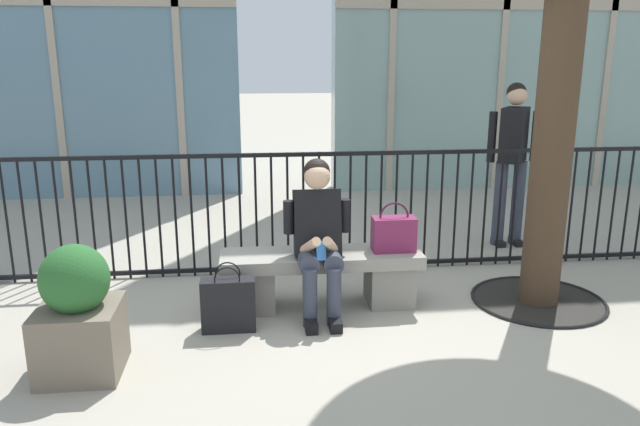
# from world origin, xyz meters

# --- Properties ---
(ground_plane) EXTENTS (60.00, 60.00, 0.00)m
(ground_plane) POSITION_xyz_m (0.00, 0.00, 0.00)
(ground_plane) COLOR #A8A091
(stone_bench) EXTENTS (1.60, 0.44, 0.45)m
(stone_bench) POSITION_xyz_m (0.00, 0.00, 0.27)
(stone_bench) COLOR gray
(stone_bench) RESTS_ON ground
(seated_person_with_phone) EXTENTS (0.52, 0.66, 1.21)m
(seated_person_with_phone) POSITION_xyz_m (-0.04, -0.13, 0.65)
(seated_person_with_phone) COLOR #383D4C
(seated_person_with_phone) RESTS_ON ground
(handbag_on_bench) EXTENTS (0.34, 0.18, 0.40)m
(handbag_on_bench) POSITION_xyz_m (0.58, -0.01, 0.59)
(handbag_on_bench) COLOR #7A234C
(handbag_on_bench) RESTS_ON stone_bench
(shopping_bag) EXTENTS (0.39, 0.16, 0.51)m
(shopping_bag) POSITION_xyz_m (-0.73, -0.38, 0.20)
(shopping_bag) COLOR black
(shopping_bag) RESTS_ON ground
(bystander_at_railing) EXTENTS (0.55, 0.44, 1.71)m
(bystander_at_railing) POSITION_xyz_m (2.17, 1.45, 1.00)
(bystander_at_railing) COLOR #383D4C
(bystander_at_railing) RESTS_ON ground
(plaza_railing) EXTENTS (7.39, 0.04, 1.13)m
(plaza_railing) POSITION_xyz_m (0.00, 0.82, 0.57)
(plaza_railing) COLOR black
(plaza_railing) RESTS_ON ground
(planter) EXTENTS (0.50, 0.50, 0.85)m
(planter) POSITION_xyz_m (-1.64, -0.90, 0.39)
(planter) COLOR #726656
(planter) RESTS_ON ground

